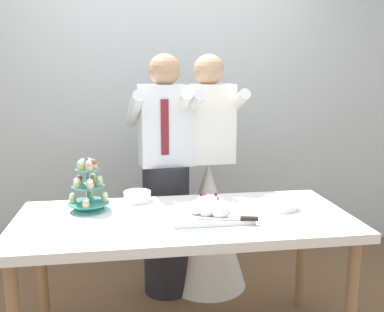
# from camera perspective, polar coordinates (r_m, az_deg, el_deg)

# --- Properties ---
(rear_wall) EXTENTS (5.20, 0.10, 2.90)m
(rear_wall) POSITION_cam_1_polar(r_m,az_deg,el_deg) (3.59, -4.12, 9.65)
(rear_wall) COLOR silver
(rear_wall) RESTS_ON ground_plane
(dessert_table) EXTENTS (1.80, 0.80, 0.78)m
(dessert_table) POSITION_cam_1_polar(r_m,az_deg,el_deg) (2.34, -1.06, -9.76)
(dessert_table) COLOR white
(dessert_table) RESTS_ON ground_plane
(cupcake_stand) EXTENTS (0.23, 0.23, 0.31)m
(cupcake_stand) POSITION_cam_1_polar(r_m,az_deg,el_deg) (2.44, -13.73, -4.15)
(cupcake_stand) COLOR teal
(cupcake_stand) RESTS_ON dessert_table
(main_cake_tray) EXTENTS (0.43, 0.33, 0.13)m
(main_cake_tray) POSITION_cam_1_polar(r_m,az_deg,el_deg) (2.29, 2.46, -7.18)
(main_cake_tray) COLOR silver
(main_cake_tray) RESTS_ON dessert_table
(plate_stack) EXTENTS (0.19, 0.19, 0.07)m
(plate_stack) POSITION_cam_1_polar(r_m,az_deg,el_deg) (2.48, 11.81, -6.19)
(plate_stack) COLOR white
(plate_stack) RESTS_ON dessert_table
(round_cake) EXTENTS (0.24, 0.24, 0.07)m
(round_cake) POSITION_cam_1_polar(r_m,az_deg,el_deg) (2.56, -7.32, -5.59)
(round_cake) COLOR white
(round_cake) RESTS_ON dessert_table
(person_groom) EXTENTS (0.51, 0.53, 1.66)m
(person_groom) POSITION_cam_1_polar(r_m,az_deg,el_deg) (2.94, -3.51, -4.49)
(person_groom) COLOR #232328
(person_groom) RESTS_ON ground_plane
(person_bride) EXTENTS (0.56, 0.56, 1.66)m
(person_bride) POSITION_cam_1_polar(r_m,az_deg,el_deg) (3.08, 2.13, -6.98)
(person_bride) COLOR white
(person_bride) RESTS_ON ground_plane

